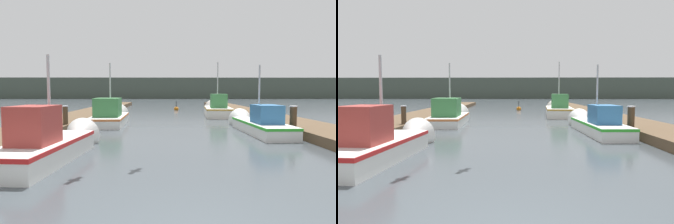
# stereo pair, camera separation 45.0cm
# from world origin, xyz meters

# --- Properties ---
(dock_left) EXTENTS (2.51, 40.00, 0.36)m
(dock_left) POSITION_xyz_m (-6.01, 16.00, 0.18)
(dock_left) COLOR brown
(dock_left) RESTS_ON ground_plane
(dock_right) EXTENTS (2.51, 40.00, 0.36)m
(dock_right) POSITION_xyz_m (6.01, 16.00, 0.18)
(dock_right) COLOR brown
(dock_right) RESTS_ON ground_plane
(distant_shore_ridge) EXTENTS (120.00, 16.00, 4.79)m
(distant_shore_ridge) POSITION_xyz_m (0.00, 72.37, 2.40)
(distant_shore_ridge) COLOR #424C42
(distant_shore_ridge) RESTS_ON ground_plane
(fishing_boat_0) EXTENTS (1.64, 5.06, 3.18)m
(fishing_boat_0) POSITION_xyz_m (-3.58, 5.01, 0.44)
(fishing_boat_0) COLOR silver
(fishing_boat_0) RESTS_ON ground_plane
(fishing_boat_1) EXTENTS (1.48, 5.95, 3.40)m
(fishing_boat_1) POSITION_xyz_m (3.77, 10.39, 0.38)
(fishing_boat_1) COLOR silver
(fishing_boat_1) RESTS_ON ground_plane
(fishing_boat_2) EXTENTS (1.85, 5.57, 3.95)m
(fishing_boat_2) POSITION_xyz_m (-3.52, 13.75, 0.45)
(fishing_boat_2) COLOR silver
(fishing_boat_2) RESTS_ON ground_plane
(fishing_boat_3) EXTENTS (2.27, 5.81, 4.47)m
(fishing_boat_3) POSITION_xyz_m (3.46, 19.07, 0.49)
(fishing_boat_3) COLOR silver
(fishing_boat_3) RESTS_ON ground_plane
(mooring_piling_0) EXTENTS (0.32, 0.32, 1.30)m
(mooring_piling_0) POSITION_xyz_m (-4.96, 8.07, 0.66)
(mooring_piling_0) COLOR #473523
(mooring_piling_0) RESTS_ON ground_plane
(mooring_piling_1) EXTENTS (0.32, 0.32, 1.26)m
(mooring_piling_1) POSITION_xyz_m (4.83, 8.92, 0.63)
(mooring_piling_1) COLOR #473523
(mooring_piling_1) RESTS_ON ground_plane
(mooring_piling_2) EXTENTS (0.26, 0.26, 1.02)m
(mooring_piling_2) POSITION_xyz_m (-4.90, 7.72, 0.51)
(mooring_piling_2) COLOR #473523
(mooring_piling_2) RESTS_ON ground_plane
(mooring_piling_3) EXTENTS (0.26, 0.26, 1.20)m
(mooring_piling_3) POSITION_xyz_m (-4.95, 10.23, 0.61)
(mooring_piling_3) COLOR #473523
(mooring_piling_3) RESTS_ON ground_plane
(channel_buoy) EXTENTS (0.45, 0.45, 0.95)m
(channel_buoy) POSITION_xyz_m (0.65, 25.28, 0.13)
(channel_buoy) COLOR #BF6513
(channel_buoy) RESTS_ON ground_plane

